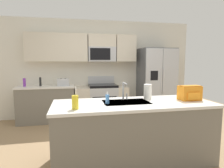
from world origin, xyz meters
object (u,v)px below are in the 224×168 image
Objects in this scene: range_oven at (101,102)px; paper_towel_roll at (148,92)px; sink_faucet at (124,89)px; pepper_mill at (40,82)px; drink_cup_yellow at (75,102)px; bottle_purple at (24,82)px; toaster at (63,82)px; refrigerator at (156,83)px; backpack at (190,93)px; soap_dispenser at (107,99)px.

paper_towel_roll reaches higher than range_oven.
sink_faucet reaches higher than paper_towel_roll.
paper_towel_roll is (1.94, -2.11, 0.01)m from pepper_mill.
range_oven is at bearing 74.36° from drink_cup_yellow.
bottle_purple is (-0.36, -0.03, -0.01)m from pepper_mill.
bottle_purple reaches higher than toaster.
paper_towel_roll is at bearing -47.30° from pepper_mill.
range_oven is 1.59m from refrigerator.
range_oven is at bearing 114.53° from backpack.
drink_cup_yellow is 1.22m from paper_towel_roll.
backpack reaches higher than bottle_purple.
sink_faucet is (1.01, -2.05, 0.08)m from toaster.
refrigerator is 6.56× the size of sink_faucet.
range_oven is at bearing 83.67° from soap_dispenser.
drink_cup_yellow is (-0.71, -2.54, 0.55)m from range_oven.
drink_cup_yellow is 1.78m from backpack.
bottle_purple is at bearing 132.78° from sink_faucet.
soap_dispenser is 0.71× the size of paper_towel_roll.
paper_towel_roll is 0.65m from backpack.
range_oven reaches higher than toaster.
toaster is at bearing 131.83° from backpack.
bottle_purple is (-1.87, -0.03, 0.56)m from range_oven.
pepper_mill reaches higher than bottle_purple.
range_oven is at bearing 0.86° from bottle_purple.
drink_cup_yellow is 0.51m from soap_dispenser.
backpack is at bearing 7.59° from drink_cup_yellow.
soap_dispenser is at bearing -72.52° from toaster.
paper_towel_roll is (2.30, -2.08, 0.02)m from bottle_purple.
drink_cup_yellow is (-0.76, -0.44, -0.08)m from sink_faucet.
pepper_mill is 0.76× the size of sink_faucet.
toaster is at bearing 179.55° from refrigerator.
refrigerator reaches higher than sink_faucet.
sink_faucet reaches higher than pepper_mill.
refrigerator is 2.31m from paper_towel_roll.
backpack reaches higher than pepper_mill.
sink_faucet is 0.95× the size of drink_cup_yellow.
pepper_mill is at bearing 4.06° from bottle_purple.
refrigerator is 5.78× the size of backpack.
drink_cup_yellow reaches higher than toaster.
toaster is 2.28m from sink_faucet.
refrigerator is 3.38m from bottle_purple.
drink_cup_yellow is at bearing -84.20° from toaster.
toaster is at bearing -176.88° from range_oven.
bottle_purple is at bearing -175.94° from pepper_mill.
bottle_purple is 2.82m from sink_faucet.
bottle_purple is 1.18× the size of soap_dispenser.
paper_towel_roll reaches higher than toaster.
bottle_purple is at bearing 142.10° from backpack.
sink_faucet reaches higher than backpack.
sink_faucet is (1.92, -2.07, 0.07)m from bottle_purple.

